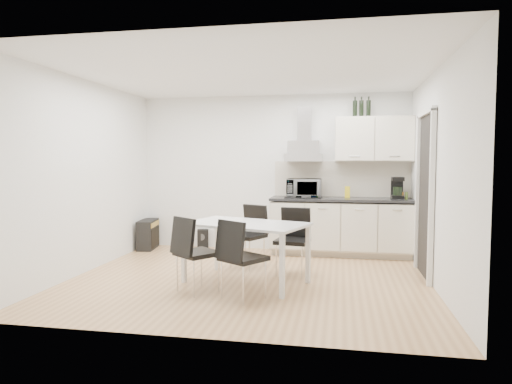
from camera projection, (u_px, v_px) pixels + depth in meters
ground at (249, 279)px, 5.84m from camera, size 4.50×4.50×0.00m
wall_back at (272, 173)px, 7.71m from camera, size 4.50×0.10×2.60m
wall_front at (201, 187)px, 3.79m from camera, size 4.50×0.10×2.60m
wall_left at (86, 176)px, 6.16m from camera, size 0.10×4.00×2.60m
wall_right at (437, 179)px, 5.34m from camera, size 0.10×4.00×2.60m
ceiling at (249, 73)px, 5.66m from camera, size 4.50×4.50×0.00m
doorway at (424, 196)px, 5.91m from camera, size 0.08×1.04×2.10m
kitchenette at (343, 203)px, 7.27m from camera, size 2.22×0.64×2.52m
dining_table at (246, 229)px, 5.61m from camera, size 1.64×1.25×0.75m
chair_far_left at (247, 237)px, 6.43m from camera, size 0.62×0.64×0.88m
chair_far_right at (292, 242)px, 6.02m from camera, size 0.51×0.56×0.88m
chair_near_left at (198, 254)px, 5.24m from camera, size 0.65×0.66×0.88m
chair_near_right at (244, 259)px, 4.97m from camera, size 0.64×0.66×0.88m
guitar_amp at (148, 234)px, 7.83m from camera, size 0.35×0.63×0.50m
floor_speaker at (203, 239)px, 7.91m from camera, size 0.23×0.21×0.32m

